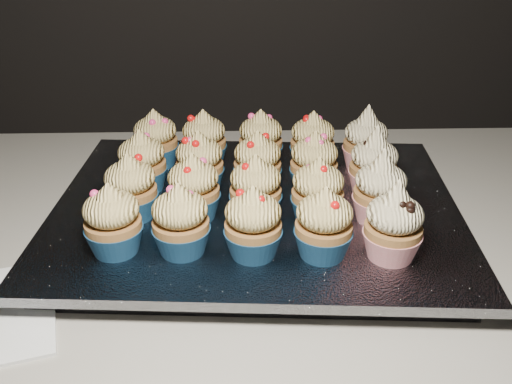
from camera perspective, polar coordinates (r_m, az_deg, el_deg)
worktop at (r=0.80m, az=-15.94°, el=-3.79°), size 2.44×0.64×0.04m
baking_tray at (r=0.73m, az=0.00°, el=-2.68°), size 0.49×0.39×0.02m
foil_lining at (r=0.73m, az=0.00°, el=-1.53°), size 0.53×0.43×0.01m
cupcake_0 at (r=0.63m, az=-14.14°, el=-2.86°), size 0.06×0.06×0.08m
cupcake_1 at (r=0.62m, az=-7.55°, el=-2.96°), size 0.06×0.06×0.08m
cupcake_2 at (r=0.61m, az=-0.29°, el=-3.26°), size 0.06×0.06×0.08m
cupcake_3 at (r=0.61m, az=6.79°, el=-3.29°), size 0.06×0.06×0.08m
cupcake_4 at (r=0.62m, az=13.60°, el=-3.22°), size 0.06×0.06×0.10m
cupcake_5 at (r=0.69m, az=-12.39°, el=0.34°), size 0.06×0.06×0.08m
cupcake_6 at (r=0.68m, az=-6.25°, el=0.33°), size 0.06×0.06×0.08m
cupcake_7 at (r=0.67m, az=-0.04°, el=0.24°), size 0.06×0.06×0.08m
cupcake_8 at (r=0.67m, az=6.18°, el=-0.06°), size 0.06×0.06×0.08m
cupcake_9 at (r=0.68m, az=12.29°, el=0.18°), size 0.06×0.06×0.10m
cupcake_10 at (r=0.76m, az=-11.30°, el=2.88°), size 0.06×0.06×0.08m
cupcake_11 at (r=0.74m, az=-5.66°, el=2.83°), size 0.06×0.06×0.08m
cupcake_12 at (r=0.74m, az=0.15°, el=2.85°), size 0.06×0.06×0.08m
cupcake_13 at (r=0.74m, az=5.82°, el=2.83°), size 0.06×0.06×0.08m
cupcake_14 at (r=0.75m, az=11.69°, el=2.69°), size 0.06×0.06×0.10m
cupcake_15 at (r=0.82m, az=-9.99°, el=5.14°), size 0.06×0.06×0.08m
cupcake_16 at (r=0.81m, az=-5.20°, el=5.15°), size 0.06×0.06×0.08m
cupcake_17 at (r=0.81m, az=0.47°, el=5.19°), size 0.06×0.06×0.08m
cupcake_18 at (r=0.81m, az=5.66°, el=4.98°), size 0.06×0.06×0.08m
cupcake_19 at (r=0.81m, az=10.90°, el=4.99°), size 0.06×0.06×0.10m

